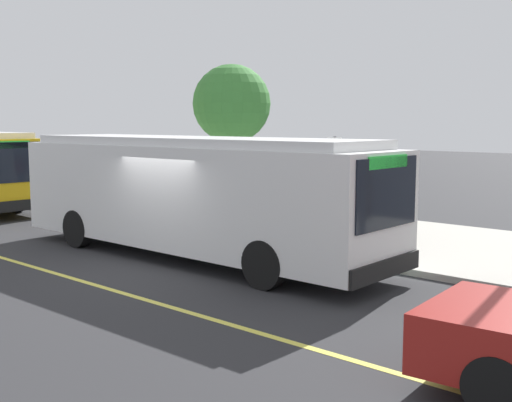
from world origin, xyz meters
TOP-DOWN VIEW (x-y plane):
  - ground_plane at (0.00, 0.00)m, footprint 120.00×120.00m
  - sidewalk_curb at (0.00, 6.00)m, footprint 44.00×6.40m
  - lane_stripe_center at (0.00, -2.20)m, footprint 36.00×0.14m
  - transit_bus_main at (-0.21, 1.01)m, footprint 10.82×2.68m
  - bus_shelter at (-0.59, 5.43)m, footprint 2.90×1.60m
  - waiting_bench at (-0.61, 5.46)m, footprint 1.60×0.48m
  - route_sign_post at (1.96, 3.88)m, footprint 0.44×0.08m
  - pedestrian_commuter at (-1.05, 4.41)m, footprint 0.24×0.40m
  - street_tree_upstreet at (-4.91, 7.26)m, footprint 2.82×2.82m

SIDE VIEW (x-z plane):
  - ground_plane at x=0.00m, z-range 0.00..0.00m
  - lane_stripe_center at x=0.00m, z-range 0.00..0.01m
  - sidewalk_curb at x=0.00m, z-range 0.00..0.15m
  - waiting_bench at x=-0.61m, z-range 0.16..1.11m
  - pedestrian_commuter at x=-1.05m, z-range 0.27..1.96m
  - transit_bus_main at x=-0.21m, z-range 0.14..3.09m
  - bus_shelter at x=-0.59m, z-range 0.68..3.16m
  - route_sign_post at x=1.96m, z-range 0.56..3.36m
  - street_tree_upstreet at x=-4.91m, z-range 1.32..6.55m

